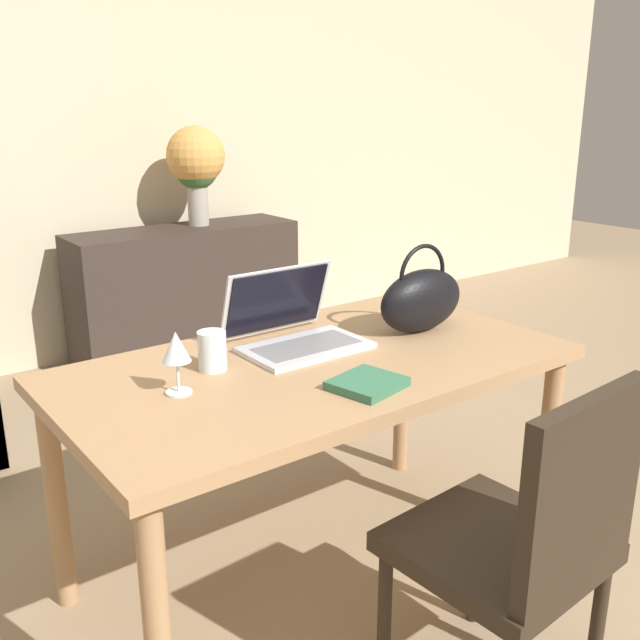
{
  "coord_description": "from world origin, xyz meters",
  "views": [
    {
      "loc": [
        -1.05,
        -0.79,
        1.45
      ],
      "look_at": [
        0.13,
        0.77,
        0.85
      ],
      "focal_mm": 40.0,
      "sensor_mm": 36.0,
      "label": 1
    }
  ],
  "objects_px": {
    "chair": "(525,537)",
    "flower_vase": "(196,162)",
    "laptop": "(292,325)",
    "handbag": "(421,299)",
    "drinking_glass": "(212,351)",
    "wine_glass": "(176,350)"
  },
  "relations": [
    {
      "from": "laptop",
      "to": "handbag",
      "type": "bearing_deg",
      "value": -19.57
    },
    {
      "from": "laptop",
      "to": "flower_vase",
      "type": "relative_size",
      "value": 0.67
    },
    {
      "from": "drinking_glass",
      "to": "wine_glass",
      "type": "distance_m",
      "value": 0.19
    },
    {
      "from": "laptop",
      "to": "flower_vase",
      "type": "xyz_separation_m",
      "value": [
        0.72,
        1.97,
        0.33
      ]
    },
    {
      "from": "chair",
      "to": "flower_vase",
      "type": "height_order",
      "value": "flower_vase"
    },
    {
      "from": "wine_glass",
      "to": "handbag",
      "type": "distance_m",
      "value": 0.87
    },
    {
      "from": "drinking_glass",
      "to": "handbag",
      "type": "relative_size",
      "value": 0.33
    },
    {
      "from": "chair",
      "to": "wine_glass",
      "type": "height_order",
      "value": "wine_glass"
    },
    {
      "from": "drinking_glass",
      "to": "wine_glass",
      "type": "bearing_deg",
      "value": -147.55
    },
    {
      "from": "chair",
      "to": "drinking_glass",
      "type": "distance_m",
      "value": 0.95
    },
    {
      "from": "handbag",
      "to": "wine_glass",
      "type": "bearing_deg",
      "value": -179.99
    },
    {
      "from": "wine_glass",
      "to": "drinking_glass",
      "type": "bearing_deg",
      "value": 32.45
    },
    {
      "from": "laptop",
      "to": "flower_vase",
      "type": "distance_m",
      "value": 2.13
    },
    {
      "from": "laptop",
      "to": "drinking_glass",
      "type": "height_order",
      "value": "laptop"
    },
    {
      "from": "laptop",
      "to": "handbag",
      "type": "xyz_separation_m",
      "value": [
        0.41,
        -0.15,
        0.05
      ]
    },
    {
      "from": "wine_glass",
      "to": "handbag",
      "type": "relative_size",
      "value": 0.5
    },
    {
      "from": "drinking_glass",
      "to": "wine_glass",
      "type": "height_order",
      "value": "wine_glass"
    },
    {
      "from": "flower_vase",
      "to": "wine_glass",
      "type": "bearing_deg",
      "value": -119.11
    },
    {
      "from": "wine_glass",
      "to": "handbag",
      "type": "xyz_separation_m",
      "value": [
        0.87,
        0.0,
        -0.01
      ]
    },
    {
      "from": "flower_vase",
      "to": "drinking_glass",
      "type": "bearing_deg",
      "value": -116.92
    },
    {
      "from": "chair",
      "to": "handbag",
      "type": "xyz_separation_m",
      "value": [
        0.38,
        0.73,
        0.34
      ]
    },
    {
      "from": "drinking_glass",
      "to": "chair",
      "type": "bearing_deg",
      "value": -67.66
    }
  ]
}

